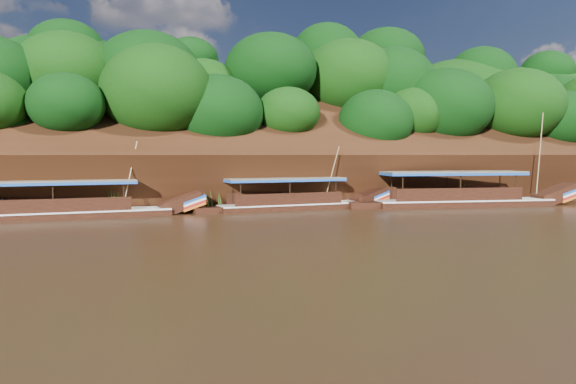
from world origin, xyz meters
The scene contains 6 objects.
ground centered at (0.00, 0.00, 0.00)m, with size 160.00×160.00×0.00m, color black.
riverbank centered at (-0.01, 22.73, 1.89)m, with size 120.00×30.06×19.40m.
boat_0 centered at (12.47, 6.08, 0.58)m, with size 15.87×4.79×7.20m.
boat_1 centered at (-0.15, 8.45, 0.49)m, with size 12.65×2.57×4.72m.
boat_2 centered at (-14.57, 8.40, 0.51)m, with size 14.30×2.49×5.02m.
reeds centered at (-2.09, 9.45, 0.85)m, with size 49.20×2.45×1.95m.
Camera 1 is at (-14.83, -27.31, 3.78)m, focal length 35.00 mm.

